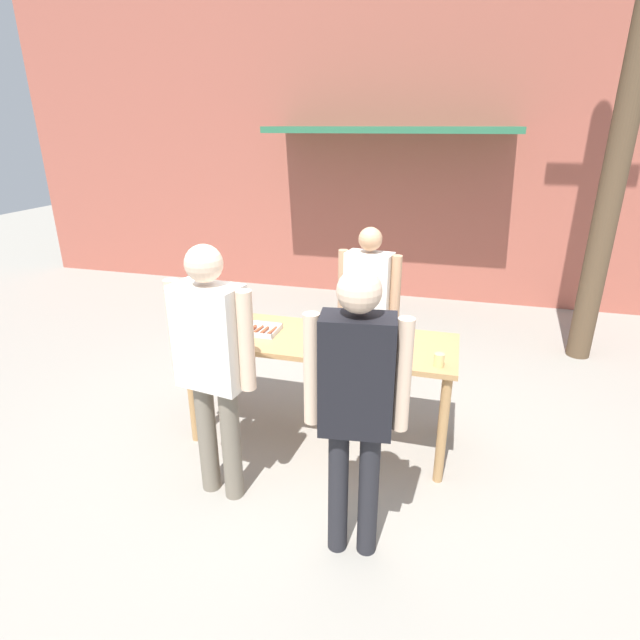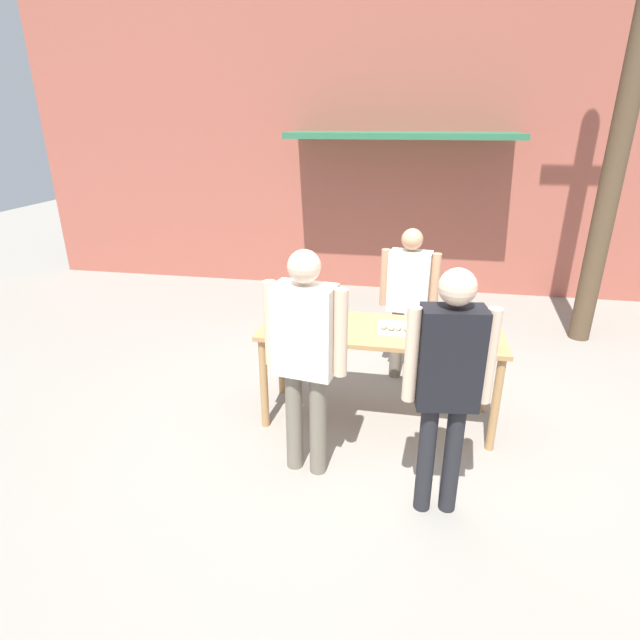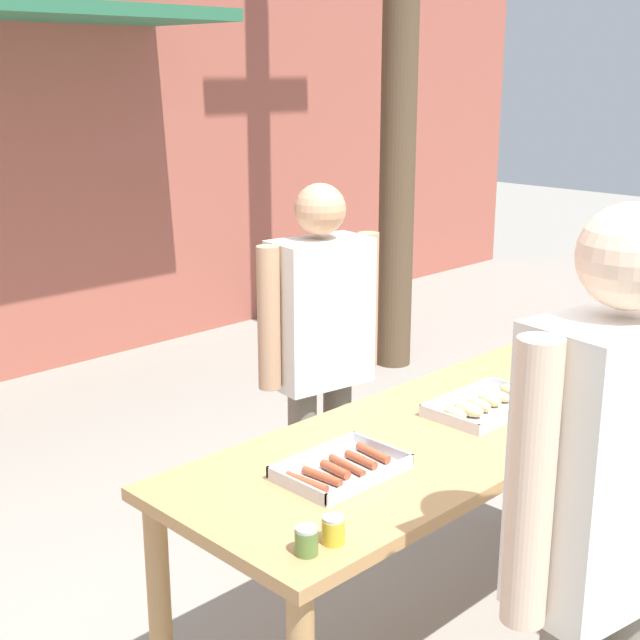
% 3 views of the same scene
% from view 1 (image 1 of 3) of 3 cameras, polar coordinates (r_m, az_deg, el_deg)
% --- Properties ---
extents(ground_plane, '(24.00, 24.00, 0.00)m').
position_cam_1_polar(ground_plane, '(4.33, -0.00, -13.15)').
color(ground_plane, gray).
extents(building_facade_back, '(12.00, 1.11, 4.50)m').
position_cam_1_polar(building_facade_back, '(7.48, 8.54, 19.64)').
color(building_facade_back, '#A85647').
rests_on(building_facade_back, ground).
extents(serving_table, '(2.10, 0.75, 0.91)m').
position_cam_1_polar(serving_table, '(3.94, -0.00, -3.62)').
color(serving_table, tan).
rests_on(serving_table, ground).
extents(food_tray_sausages, '(0.37, 0.25, 0.04)m').
position_cam_1_polar(food_tray_sausages, '(4.04, -7.41, -1.11)').
color(food_tray_sausages, silver).
rests_on(food_tray_sausages, serving_table).
extents(food_tray_buns, '(0.42, 0.25, 0.06)m').
position_cam_1_polar(food_tray_buns, '(3.83, 2.76, -2.11)').
color(food_tray_buns, silver).
rests_on(food_tray_buns, serving_table).
extents(condiment_jar_mustard, '(0.06, 0.06, 0.07)m').
position_cam_1_polar(condiment_jar_mustard, '(3.98, -13.94, -1.59)').
color(condiment_jar_mustard, '#567A38').
rests_on(condiment_jar_mustard, serving_table).
extents(condiment_jar_ketchup, '(0.06, 0.06, 0.07)m').
position_cam_1_polar(condiment_jar_ketchup, '(3.94, -12.92, -1.78)').
color(condiment_jar_ketchup, gold).
rests_on(condiment_jar_ketchup, serving_table).
extents(beer_cup, '(0.07, 0.07, 0.09)m').
position_cam_1_polar(beer_cup, '(3.52, 13.45, -4.48)').
color(beer_cup, '#DBC67A').
rests_on(beer_cup, serving_table).
extents(person_server_behind_table, '(0.59, 0.29, 1.63)m').
position_cam_1_polar(person_server_behind_table, '(4.60, 5.53, 2.43)').
color(person_server_behind_table, '#756B5B').
rests_on(person_server_behind_table, ground).
extents(person_customer_holding_hotdog, '(0.63, 0.31, 1.80)m').
position_cam_1_polar(person_customer_holding_hotdog, '(3.29, -12.26, -3.99)').
color(person_customer_holding_hotdog, '#756B5B').
rests_on(person_customer_holding_hotdog, ground).
extents(person_customer_with_cup, '(0.57, 0.27, 1.80)m').
position_cam_1_polar(person_customer_with_cup, '(2.75, 4.15, -8.54)').
color(person_customer_with_cup, '#232328').
rests_on(person_customer_with_cup, ground).
extents(utility_pole, '(1.10, 0.25, 5.50)m').
position_cam_1_polar(utility_pole, '(5.97, 32.19, 21.87)').
color(utility_pole, brown).
rests_on(utility_pole, ground).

